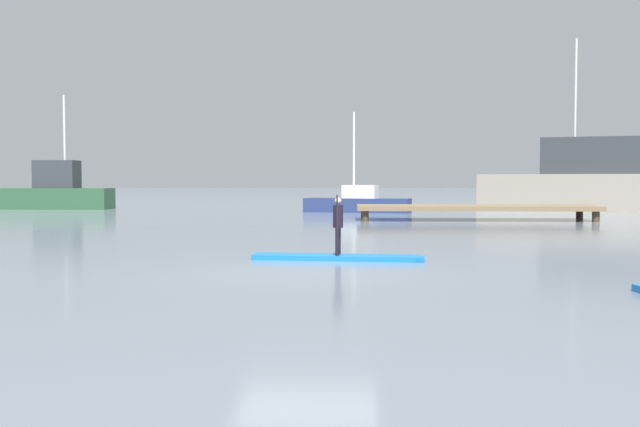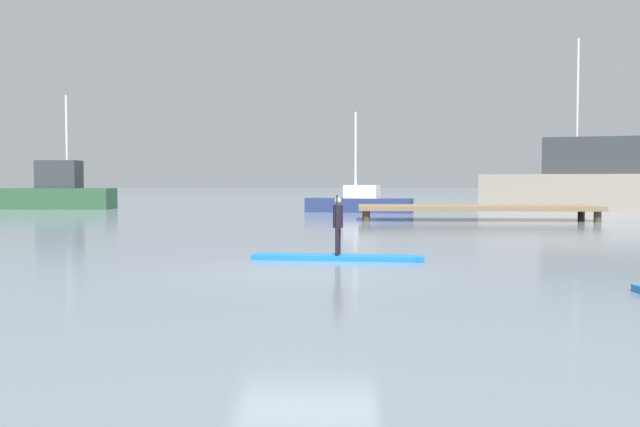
{
  "view_description": "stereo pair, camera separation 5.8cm",
  "coord_description": "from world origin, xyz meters",
  "px_view_note": "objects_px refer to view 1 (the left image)",
  "views": [
    {
      "loc": [
        0.81,
        -12.66,
        1.64
      ],
      "look_at": [
        0.13,
        2.26,
        0.92
      ],
      "focal_mm": 40.6,
      "sensor_mm": 36.0,
      "label": 1
    },
    {
      "loc": [
        0.87,
        -12.66,
        1.64
      ],
      "look_at": [
        0.13,
        2.26,
        0.92
      ],
      "focal_mm": 40.6,
      "sensor_mm": 36.0,
      "label": 2
    }
  ],
  "objects_px": {
    "fishing_boat_white_large": "(604,185)",
    "motor_boat_small_navy": "(52,192)",
    "paddleboard_near": "(338,257)",
    "fishing_boat_green_midground": "(358,202)",
    "paddler_child_solo": "(338,223)"
  },
  "relations": [
    {
      "from": "fishing_boat_green_midground",
      "to": "paddleboard_near",
      "type": "bearing_deg",
      "value": -91.45
    },
    {
      "from": "paddleboard_near",
      "to": "motor_boat_small_navy",
      "type": "relative_size",
      "value": 0.53
    },
    {
      "from": "paddleboard_near",
      "to": "motor_boat_small_navy",
      "type": "height_order",
      "value": "motor_boat_small_navy"
    },
    {
      "from": "paddler_child_solo",
      "to": "motor_boat_small_navy",
      "type": "relative_size",
      "value": 0.19
    },
    {
      "from": "fishing_boat_green_midground",
      "to": "motor_boat_small_navy",
      "type": "xyz_separation_m",
      "value": [
        -16.68,
        3.26,
        0.41
      ]
    },
    {
      "from": "fishing_boat_white_large",
      "to": "motor_boat_small_navy",
      "type": "xyz_separation_m",
      "value": [
        -28.99,
        2.05,
        -0.46
      ]
    },
    {
      "from": "motor_boat_small_navy",
      "to": "paddler_child_solo",
      "type": "bearing_deg",
      "value": -56.32
    },
    {
      "from": "paddler_child_solo",
      "to": "fishing_boat_white_large",
      "type": "height_order",
      "value": "fishing_boat_white_large"
    },
    {
      "from": "fishing_boat_white_large",
      "to": "paddler_child_solo",
      "type": "bearing_deg",
      "value": -120.06
    },
    {
      "from": "fishing_boat_white_large",
      "to": "paddleboard_near",
      "type": "bearing_deg",
      "value": -120.08
    },
    {
      "from": "paddleboard_near",
      "to": "paddler_child_solo",
      "type": "xyz_separation_m",
      "value": [
        0.01,
        -0.01,
        0.71
      ]
    },
    {
      "from": "fishing_boat_white_large",
      "to": "fishing_boat_green_midground",
      "type": "height_order",
      "value": "fishing_boat_white_large"
    },
    {
      "from": "fishing_boat_white_large",
      "to": "motor_boat_small_navy",
      "type": "bearing_deg",
      "value": 175.96
    },
    {
      "from": "paddleboard_near",
      "to": "paddler_child_solo",
      "type": "height_order",
      "value": "paddler_child_solo"
    },
    {
      "from": "paddleboard_near",
      "to": "fishing_boat_white_large",
      "type": "relative_size",
      "value": 0.28
    }
  ]
}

